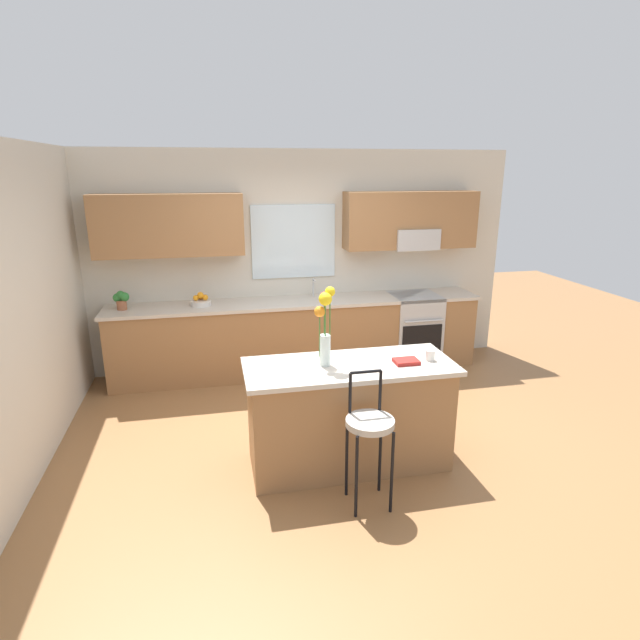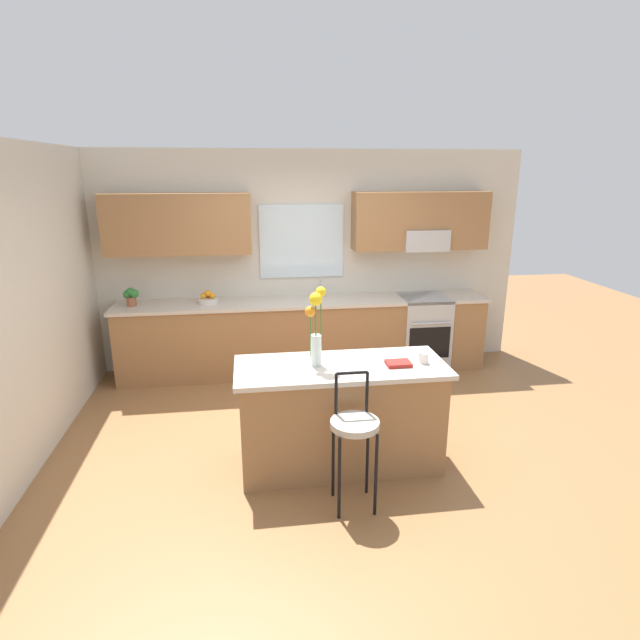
# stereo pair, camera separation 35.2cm
# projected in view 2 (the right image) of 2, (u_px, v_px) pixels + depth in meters

# --- Properties ---
(ground_plane) EXTENTS (14.00, 14.00, 0.00)m
(ground_plane) POSITION_uv_depth(u_px,v_px,m) (325.00, 436.00, 4.93)
(ground_plane) COLOR olive
(wall_left) EXTENTS (0.12, 4.60, 2.70)m
(wall_left) POSITION_uv_depth(u_px,v_px,m) (32.00, 301.00, 4.49)
(wall_left) COLOR beige
(wall_left) RESTS_ON ground
(back_wall_assembly) EXTENTS (5.60, 0.50, 2.70)m
(back_wall_assembly) POSITION_uv_depth(u_px,v_px,m) (304.00, 249.00, 6.39)
(back_wall_assembly) COLOR beige
(back_wall_assembly) RESTS_ON ground
(counter_run) EXTENTS (4.56, 0.64, 0.92)m
(counter_run) POSITION_uv_depth(u_px,v_px,m) (305.00, 335.00, 6.41)
(counter_run) COLOR #996B42
(counter_run) RESTS_ON ground
(sink_faucet) EXTENTS (0.02, 0.13, 0.23)m
(sink_faucet) POSITION_uv_depth(u_px,v_px,m) (321.00, 286.00, 6.41)
(sink_faucet) COLOR #B7BABC
(sink_faucet) RESTS_ON counter_run
(oven_range) EXTENTS (0.60, 0.64, 0.92)m
(oven_range) POSITION_uv_depth(u_px,v_px,m) (422.00, 331.00, 6.59)
(oven_range) COLOR #B7BABC
(oven_range) RESTS_ON ground
(kitchen_island) EXTENTS (1.74, 0.72, 0.92)m
(kitchen_island) POSITION_uv_depth(u_px,v_px,m) (340.00, 415.00, 4.33)
(kitchen_island) COLOR #996B42
(kitchen_island) RESTS_ON ground
(bar_stool_near) EXTENTS (0.36, 0.36, 1.04)m
(bar_stool_near) POSITION_uv_depth(u_px,v_px,m) (354.00, 430.00, 3.74)
(bar_stool_near) COLOR black
(bar_stool_near) RESTS_ON ground
(flower_vase) EXTENTS (0.17, 0.14, 0.66)m
(flower_vase) POSITION_uv_depth(u_px,v_px,m) (316.00, 322.00, 4.09)
(flower_vase) COLOR silver
(flower_vase) RESTS_ON kitchen_island
(mug_ceramic) EXTENTS (0.08, 0.08, 0.09)m
(mug_ceramic) POSITION_uv_depth(u_px,v_px,m) (423.00, 358.00, 4.24)
(mug_ceramic) COLOR silver
(mug_ceramic) RESTS_ON kitchen_island
(cookbook) EXTENTS (0.20, 0.15, 0.03)m
(cookbook) POSITION_uv_depth(u_px,v_px,m) (398.00, 363.00, 4.19)
(cookbook) COLOR maroon
(cookbook) RESTS_ON kitchen_island
(fruit_bowl_oranges) EXTENTS (0.24, 0.24, 0.16)m
(fruit_bowl_oranges) POSITION_uv_depth(u_px,v_px,m) (208.00, 299.00, 6.11)
(fruit_bowl_oranges) COLOR silver
(fruit_bowl_oranges) RESTS_ON counter_run
(potted_plant_small) EXTENTS (0.18, 0.12, 0.22)m
(potted_plant_small) POSITION_uv_depth(u_px,v_px,m) (131.00, 296.00, 5.97)
(potted_plant_small) COLOR #9E5B3D
(potted_plant_small) RESTS_ON counter_run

